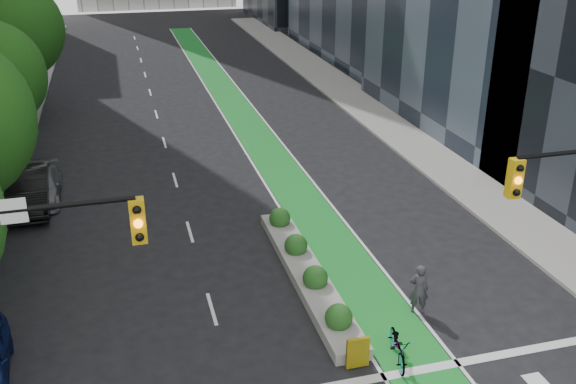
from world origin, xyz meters
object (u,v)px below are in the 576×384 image
median_planter (307,270)px  parked_car_left_far (41,187)px  cyclist (419,289)px  parked_car_left_mid (28,190)px  bicycle (398,346)px

median_planter → parked_car_left_far: 14.28m
cyclist → parked_car_left_mid: (-13.45, 12.46, -0.05)m
median_planter → parked_car_left_far: parked_car_left_far is taller
cyclist → parked_car_left_mid: 18.33m
parked_car_left_far → median_planter: bearing=-46.4°
median_planter → bicycle: (1.31, -5.21, 0.14)m
bicycle → parked_car_left_far: size_ratio=0.45×
median_planter → parked_car_left_mid: 14.08m
cyclist → parked_car_left_mid: cyclist is taller
cyclist → parked_car_left_mid: size_ratio=0.35×
parked_car_left_mid → cyclist: bearing=-45.4°
median_planter → cyclist: cyclist is taller
bicycle → parked_car_left_mid: parked_car_left_mid is taller
parked_car_left_mid → parked_car_left_far: bearing=57.8°
bicycle → parked_car_left_far: (-11.32, 15.39, 0.12)m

